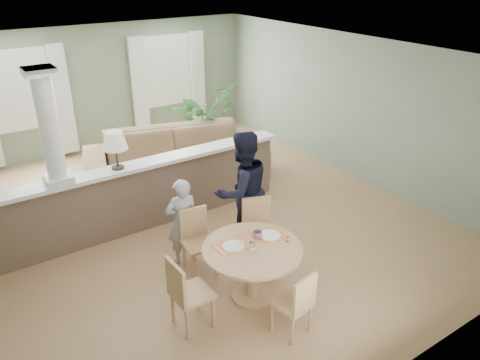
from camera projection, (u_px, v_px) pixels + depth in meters
ground at (191, 219)px, 7.78m from camera, size 8.00×8.00×0.00m
room_shell at (165, 105)px, 7.45m from camera, size 7.02×8.02×2.71m
pony_wall at (125, 192)px, 7.13m from camera, size 5.32×0.38×2.70m
sofa at (176, 157)px, 8.93m from camera, size 3.61×2.20×0.99m
houseplant at (204, 120)px, 9.99m from camera, size 1.81×1.72×1.58m
dining_table at (252, 258)px, 5.75m from camera, size 1.23×1.23×0.84m
chair_far_boy at (197, 238)px, 6.33m from camera, size 0.45×0.45×0.91m
chair_far_man at (258, 228)px, 6.51m from camera, size 0.55×0.55×0.95m
chair_near at (297, 302)px, 5.20m from camera, size 0.44×0.44×0.85m
chair_side at (186, 292)px, 5.28m from camera, size 0.44×0.44×0.94m
child_person at (182, 222)px, 6.44m from camera, size 0.51×0.38×1.29m
man_person at (242, 191)px, 6.70m from camera, size 0.88×0.69×1.81m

